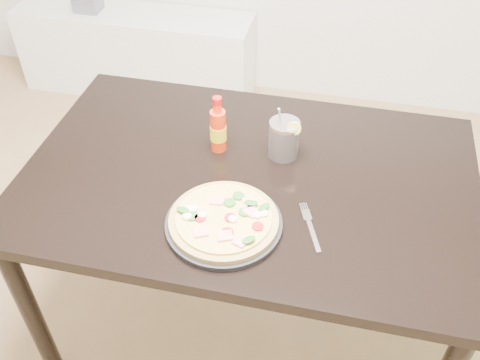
% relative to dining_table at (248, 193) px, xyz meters
% --- Properties ---
extents(dining_table, '(1.40, 0.90, 0.75)m').
position_rel_dining_table_xyz_m(dining_table, '(0.00, 0.00, 0.00)').
color(dining_table, black).
rests_on(dining_table, ground).
extents(plate, '(0.33, 0.33, 0.02)m').
position_rel_dining_table_xyz_m(plate, '(-0.02, -0.23, 0.09)').
color(plate, black).
rests_on(plate, dining_table).
extents(pizza, '(0.31, 0.31, 0.03)m').
position_rel_dining_table_xyz_m(pizza, '(-0.02, -0.23, 0.11)').
color(pizza, tan).
rests_on(pizza, plate).
extents(hot_sauce_bottle, '(0.07, 0.07, 0.20)m').
position_rel_dining_table_xyz_m(hot_sauce_bottle, '(-0.12, 0.10, 0.16)').
color(hot_sauce_bottle, red).
rests_on(hot_sauce_bottle, dining_table).
extents(cola_cup, '(0.10, 0.10, 0.19)m').
position_rel_dining_table_xyz_m(cola_cup, '(0.09, 0.12, 0.14)').
color(cola_cup, black).
rests_on(cola_cup, dining_table).
extents(fork, '(0.08, 0.18, 0.00)m').
position_rel_dining_table_xyz_m(fork, '(0.21, -0.18, 0.09)').
color(fork, silver).
rests_on(fork, dining_table).
extents(media_console, '(1.40, 0.34, 0.50)m').
position_rel_dining_table_xyz_m(media_console, '(-1.01, 1.49, -0.42)').
color(media_console, white).
rests_on(media_console, ground).
extents(cd_stack, '(0.14, 0.12, 0.09)m').
position_rel_dining_table_xyz_m(cd_stack, '(-1.26, 1.47, -0.12)').
color(cd_stack, slate).
rests_on(cd_stack, media_console).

